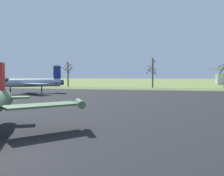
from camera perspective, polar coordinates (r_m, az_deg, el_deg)
name	(u,v)px	position (r m, az deg, el deg)	size (l,w,h in m)	color
asphalt_apron	(110,106)	(28.65, -0.36, -4.10)	(89.07, 63.90, 0.05)	black
grass_verge_strip	(146,89)	(65.97, 7.81, -0.20)	(149.07, 12.00, 0.06)	#556937
jet_fighter_rear_center	(24,83)	(49.32, -19.39, 1.16)	(12.30, 12.25, 5.42)	#8EA3B2
bare_tree_far_left	(56,75)	(83.40, -12.75, 2.94)	(2.40, 2.57, 7.35)	brown
bare_tree_left_of_center	(68,73)	(81.18, -10.02, 3.39)	(2.91, 2.98, 7.76)	brown
bare_tree_center	(152,72)	(72.71, 9.22, 3.57)	(3.00, 3.23, 8.78)	#42382D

